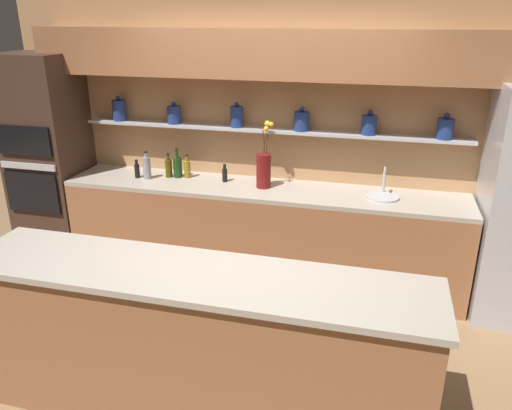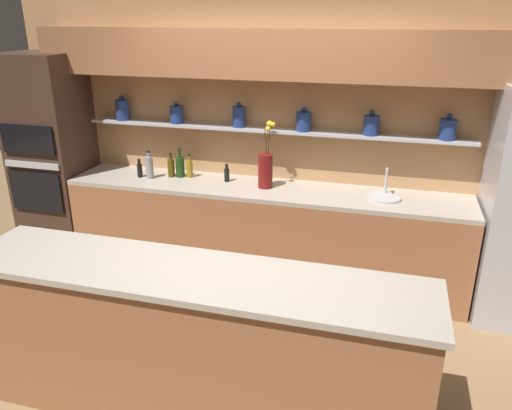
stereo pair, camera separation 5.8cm
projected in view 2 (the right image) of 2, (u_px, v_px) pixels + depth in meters
name	position (u px, v px, depth m)	size (l,w,h in m)	color
ground_plane	(226.00, 355.00, 3.77)	(12.00, 12.00, 0.00)	olive
back_wall_unit	(276.00, 113.00, 4.59)	(5.20, 0.44, 2.60)	tan
back_counter_unit	(263.00, 233.00, 4.73)	(3.70, 0.62, 0.92)	#99603D
island_counter	(194.00, 345.00, 3.06)	(2.84, 0.61, 1.02)	#99603D
oven_tower	(53.00, 158.00, 5.08)	(0.68, 0.64, 2.07)	#3D281E
flower_vase	(266.00, 168.00, 4.51)	(0.15, 0.16, 0.60)	maroon
sink_fixture	(385.00, 196.00, 4.29)	(0.28, 0.28, 0.25)	#B7B7BC
bottle_sauce_0	(227.00, 174.00, 4.71)	(0.05, 0.05, 0.17)	black
bottle_wine_1	(180.00, 167.00, 4.83)	(0.08, 0.08, 0.29)	#193814
bottle_oil_2	(171.00, 167.00, 4.84)	(0.07, 0.07, 0.24)	#47380A
bottle_sauce_3	(140.00, 170.00, 4.83)	(0.05, 0.05, 0.18)	black
bottle_spirit_4	(149.00, 167.00, 4.79)	(0.07, 0.07, 0.27)	gray
bottle_oil_5	(190.00, 168.00, 4.82)	(0.06, 0.06, 0.23)	olive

